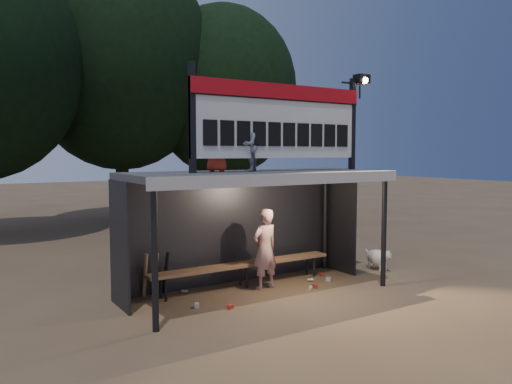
# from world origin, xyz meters

# --- Properties ---
(ground) EXTENTS (80.00, 80.00, 0.00)m
(ground) POSITION_xyz_m (0.00, 0.00, 0.00)
(ground) COLOR brown
(ground) RESTS_ON ground
(player) EXTENTS (0.62, 0.46, 1.58)m
(player) POSITION_xyz_m (0.27, 0.19, 0.79)
(player) COLOR silver
(player) RESTS_ON ground
(child_a) EXTENTS (0.59, 0.59, 0.96)m
(child_a) POSITION_xyz_m (-0.19, 0.06, 2.80)
(child_a) COLOR slate
(child_a) RESTS_ON dugout_shelter
(child_b) EXTENTS (0.57, 0.54, 0.98)m
(child_b) POSITION_xyz_m (-0.78, 0.18, 2.81)
(child_b) COLOR #AA291A
(child_b) RESTS_ON dugout_shelter
(dugout_shelter) EXTENTS (5.10, 2.08, 2.32)m
(dugout_shelter) POSITION_xyz_m (0.00, 0.24, 1.85)
(dugout_shelter) COLOR #3D3D40
(dugout_shelter) RESTS_ON ground
(scoreboard_assembly) EXTENTS (4.10, 0.27, 1.99)m
(scoreboard_assembly) POSITION_xyz_m (0.56, -0.01, 3.32)
(scoreboard_assembly) COLOR black
(scoreboard_assembly) RESTS_ON dugout_shelter
(bench) EXTENTS (4.00, 0.35, 0.48)m
(bench) POSITION_xyz_m (0.00, 0.55, 0.43)
(bench) COLOR #946946
(bench) RESTS_ON ground
(tree_mid) EXTENTS (7.22, 7.22, 10.36)m
(tree_mid) POSITION_xyz_m (1.00, 11.50, 6.17)
(tree_mid) COLOR #2E2114
(tree_mid) RESTS_ON ground
(tree_right) EXTENTS (6.08, 6.08, 8.72)m
(tree_right) POSITION_xyz_m (5.00, 10.50, 5.19)
(tree_right) COLOR black
(tree_right) RESTS_ON ground
(dog) EXTENTS (0.36, 0.81, 0.49)m
(dog) POSITION_xyz_m (3.36, 0.15, 0.28)
(dog) COLOR white
(dog) RESTS_ON ground
(bats) EXTENTS (0.47, 0.32, 0.84)m
(bats) POSITION_xyz_m (-1.74, 0.82, 0.43)
(bats) COLOR olive
(bats) RESTS_ON ground
(litter) EXTENTS (3.38, 1.42, 0.08)m
(litter) POSITION_xyz_m (0.44, -0.03, 0.04)
(litter) COLOR #A82D1C
(litter) RESTS_ON ground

